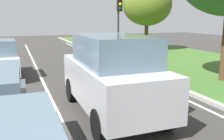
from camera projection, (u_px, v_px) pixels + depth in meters
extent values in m
plane|color=#383533|center=(56.00, 76.00, 12.14)|extent=(60.00, 60.00, 0.00)
cube|color=silver|center=(41.00, 77.00, 11.89)|extent=(0.12, 32.00, 0.01)
cube|color=silver|center=(124.00, 71.00, 13.40)|extent=(0.12, 32.00, 0.01)
cube|color=#3D6628|center=(199.00, 64.00, 15.12)|extent=(9.00, 48.00, 0.06)
cube|color=#9E9B93|center=(133.00, 69.00, 13.57)|extent=(0.24, 48.00, 0.12)
cube|color=#B7BABF|center=(112.00, 82.00, 7.24)|extent=(1.93, 4.51, 1.10)
cube|color=slate|center=(114.00, 50.00, 6.91)|extent=(1.72, 2.71, 0.80)
cylinder|color=black|center=(71.00, 90.00, 8.45)|extent=(0.23, 0.76, 0.76)
cylinder|color=black|center=(119.00, 85.00, 9.05)|extent=(0.23, 0.76, 0.76)
cylinder|color=black|center=(99.00, 125.00, 5.64)|extent=(0.23, 0.76, 0.76)
cylinder|color=black|center=(166.00, 115.00, 6.25)|extent=(0.23, 0.76, 0.76)
cylinder|color=black|center=(25.00, 119.00, 6.18)|extent=(0.23, 0.64, 0.64)
cylinder|color=black|center=(16.00, 66.00, 13.20)|extent=(0.24, 0.61, 0.60)
cylinder|color=black|center=(19.00, 75.00, 10.94)|extent=(0.24, 0.61, 0.60)
cylinder|color=#2D2D2D|center=(118.00, 27.00, 17.16)|extent=(0.14, 0.14, 4.31)
cube|color=black|center=(119.00, 4.00, 16.68)|extent=(0.32, 0.24, 0.90)
sphere|color=#3F0F0F|center=(120.00, 0.00, 16.50)|extent=(0.20, 0.20, 0.20)
sphere|color=#F2AD19|center=(120.00, 4.00, 16.56)|extent=(0.20, 0.20, 0.20)
sphere|color=black|center=(120.00, 9.00, 16.62)|extent=(0.20, 0.20, 0.20)
cylinder|color=#4C331E|center=(146.00, 37.00, 21.53)|extent=(0.32, 0.32, 2.31)
ellipsoid|color=#51661E|center=(147.00, 5.00, 20.99)|extent=(4.09, 4.09, 3.47)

